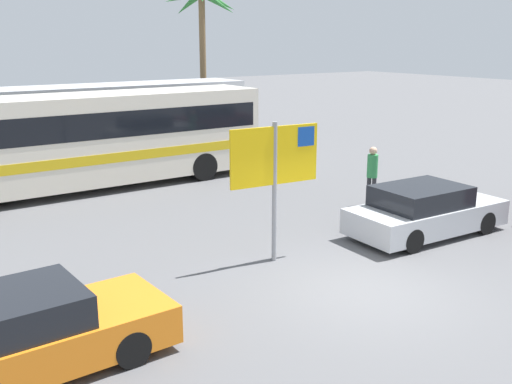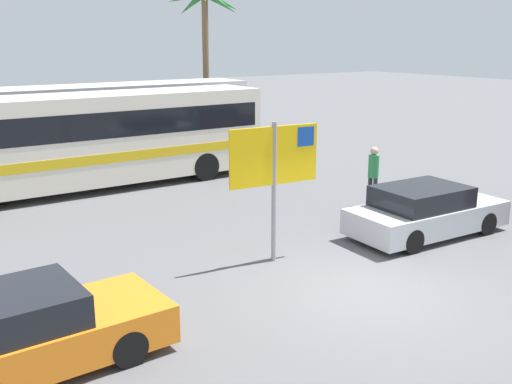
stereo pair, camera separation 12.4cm
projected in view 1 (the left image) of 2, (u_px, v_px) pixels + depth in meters
ground at (367, 291)px, 11.95m from camera, size 120.00×120.00×0.00m
bus_front_coach at (88, 137)px, 19.71m from camera, size 12.13×2.47×3.17m
bus_rear_coach at (101, 120)px, 23.67m from camera, size 12.13×2.47×3.17m
ferry_sign at (277, 161)px, 13.09m from camera, size 2.20×0.26×3.20m
car_silver at (425, 211)px, 15.27m from camera, size 4.37×1.97×1.32m
car_orange at (16, 337)px, 8.83m from camera, size 4.61×1.92×1.32m
pedestrian_near_sign at (372, 171)px, 17.88m from camera, size 0.32×0.32×1.81m
palm_tree_seaside at (202, 17)px, 29.38m from camera, size 3.80×3.54×7.37m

